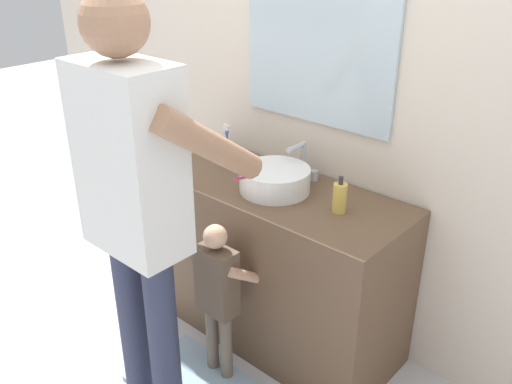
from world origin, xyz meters
TOP-DOWN VIEW (x-y plane):
  - ground_plane at (0.00, 0.00)m, footprint 14.00×14.00m
  - back_wall at (0.00, 0.62)m, footprint 4.40×0.10m
  - vanity_cabinet at (0.00, 0.30)m, footprint 1.28×0.54m
  - sink_basin at (0.00, 0.28)m, footprint 0.33×0.33m
  - faucet at (0.00, 0.48)m, footprint 0.18×0.14m
  - toothbrush_cup at (-0.40, 0.37)m, footprint 0.07×0.07m
  - soap_bottle at (0.34, 0.30)m, footprint 0.06×0.06m
  - child_toddler at (0.00, -0.10)m, footprint 0.25×0.25m
  - adult_parent at (-0.10, -0.41)m, footprint 0.55×0.58m

SIDE VIEW (x-z plane):
  - ground_plane at x=0.00m, z-range 0.00..0.00m
  - vanity_cabinet at x=0.00m, z-range 0.00..0.84m
  - child_toddler at x=0.00m, z-range 0.08..0.89m
  - toothbrush_cup at x=-0.40m, z-range 0.79..1.00m
  - sink_basin at x=0.00m, z-range 0.84..0.95m
  - soap_bottle at x=0.34m, z-range 0.83..0.99m
  - faucet at x=0.00m, z-range 0.83..1.01m
  - adult_parent at x=-0.10m, z-range 0.18..1.96m
  - back_wall at x=0.00m, z-range 0.00..2.70m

